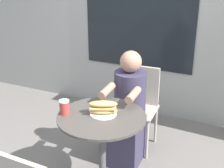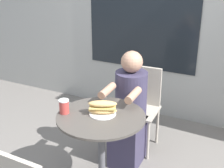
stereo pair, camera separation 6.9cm
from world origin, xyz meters
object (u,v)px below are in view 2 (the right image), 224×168
(seated_diner, at_px, (129,116))
(diner_chair, at_px, (142,100))
(cafe_table, at_px, (101,137))
(drink_cup, at_px, (64,106))
(sandwich_on_plate, at_px, (103,108))

(seated_diner, bearing_deg, diner_chair, -91.52)
(cafe_table, relative_size, diner_chair, 0.86)
(cafe_table, distance_m, diner_chair, 0.87)
(diner_chair, relative_size, drink_cup, 7.47)
(sandwich_on_plate, bearing_deg, diner_chair, 89.16)
(cafe_table, bearing_deg, sandwich_on_plate, 80.80)
(seated_diner, bearing_deg, sandwich_on_plate, 85.61)
(cafe_table, relative_size, seated_diner, 0.66)
(diner_chair, bearing_deg, seated_diner, 88.48)
(seated_diner, distance_m, drink_cup, 0.76)
(sandwich_on_plate, relative_size, drink_cup, 2.10)
(seated_diner, xyz_separation_m, drink_cup, (-0.31, -0.62, 0.31))
(diner_chair, distance_m, seated_diner, 0.34)
(cafe_table, xyz_separation_m, drink_cup, (-0.29, -0.09, 0.26))
(sandwich_on_plate, xyz_separation_m, drink_cup, (-0.29, -0.12, 0.01))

